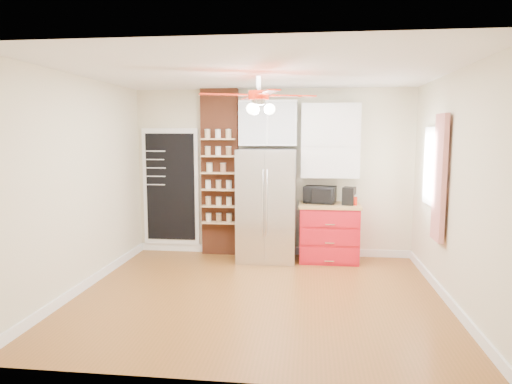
# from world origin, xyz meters

# --- Properties ---
(floor) EXTENTS (4.50, 4.50, 0.00)m
(floor) POSITION_xyz_m (0.00, 0.00, 0.00)
(floor) COLOR brown
(floor) RESTS_ON ground
(ceiling) EXTENTS (4.50, 4.50, 0.00)m
(ceiling) POSITION_xyz_m (0.00, 0.00, 2.70)
(ceiling) COLOR white
(ceiling) RESTS_ON wall_back
(wall_back) EXTENTS (4.50, 0.02, 2.70)m
(wall_back) POSITION_xyz_m (0.00, 2.00, 1.35)
(wall_back) COLOR beige
(wall_back) RESTS_ON floor
(wall_front) EXTENTS (4.50, 0.02, 2.70)m
(wall_front) POSITION_xyz_m (0.00, -2.00, 1.35)
(wall_front) COLOR beige
(wall_front) RESTS_ON floor
(wall_left) EXTENTS (0.02, 4.00, 2.70)m
(wall_left) POSITION_xyz_m (-2.25, 0.00, 1.35)
(wall_left) COLOR beige
(wall_left) RESTS_ON floor
(wall_right) EXTENTS (0.02, 4.00, 2.70)m
(wall_right) POSITION_xyz_m (2.25, 0.00, 1.35)
(wall_right) COLOR beige
(wall_right) RESTS_ON floor
(chalkboard) EXTENTS (0.95, 0.05, 1.95)m
(chalkboard) POSITION_xyz_m (-1.70, 1.96, 1.10)
(chalkboard) COLOR white
(chalkboard) RESTS_ON wall_back
(brick_pillar) EXTENTS (0.60, 0.16, 2.70)m
(brick_pillar) POSITION_xyz_m (-0.85, 1.92, 1.35)
(brick_pillar) COLOR brown
(brick_pillar) RESTS_ON floor
(fridge) EXTENTS (0.90, 0.70, 1.75)m
(fridge) POSITION_xyz_m (-0.05, 1.63, 0.88)
(fridge) COLOR silver
(fridge) RESTS_ON floor
(upper_glass_cabinet) EXTENTS (0.90, 0.35, 0.70)m
(upper_glass_cabinet) POSITION_xyz_m (-0.05, 1.82, 2.15)
(upper_glass_cabinet) COLOR white
(upper_glass_cabinet) RESTS_ON wall_back
(red_cabinet) EXTENTS (0.94, 0.64, 0.90)m
(red_cabinet) POSITION_xyz_m (0.92, 1.68, 0.45)
(red_cabinet) COLOR red
(red_cabinet) RESTS_ON floor
(upper_shelf_unit) EXTENTS (0.90, 0.30, 1.15)m
(upper_shelf_unit) POSITION_xyz_m (0.92, 1.85, 1.88)
(upper_shelf_unit) COLOR white
(upper_shelf_unit) RESTS_ON wall_back
(window) EXTENTS (0.04, 0.75, 1.05)m
(window) POSITION_xyz_m (2.23, 0.90, 1.55)
(window) COLOR white
(window) RESTS_ON wall_right
(curtain) EXTENTS (0.06, 0.40, 1.55)m
(curtain) POSITION_xyz_m (2.18, 0.35, 1.45)
(curtain) COLOR red
(curtain) RESTS_ON wall_right
(ceiling_fan) EXTENTS (1.40, 1.40, 0.44)m
(ceiling_fan) POSITION_xyz_m (0.00, 0.00, 2.42)
(ceiling_fan) COLOR silver
(ceiling_fan) RESTS_ON ceiling
(toaster_oven) EXTENTS (0.53, 0.41, 0.27)m
(toaster_oven) POSITION_xyz_m (0.77, 1.77, 1.03)
(toaster_oven) COLOR black
(toaster_oven) RESTS_ON red_cabinet
(coffee_maker) EXTENTS (0.23, 0.26, 0.27)m
(coffee_maker) POSITION_xyz_m (1.21, 1.65, 1.04)
(coffee_maker) COLOR black
(coffee_maker) RESTS_ON red_cabinet
(canister_left) EXTENTS (0.12, 0.12, 0.14)m
(canister_left) POSITION_xyz_m (1.29, 1.61, 0.97)
(canister_left) COLOR red
(canister_left) RESTS_ON red_cabinet
(canister_right) EXTENTS (0.12, 0.12, 0.14)m
(canister_right) POSITION_xyz_m (1.29, 1.69, 0.97)
(canister_right) COLOR red
(canister_right) RESTS_ON red_cabinet
(pantry_jar_oats) EXTENTS (0.12, 0.12, 0.14)m
(pantry_jar_oats) POSITION_xyz_m (-0.99, 1.78, 1.44)
(pantry_jar_oats) COLOR beige
(pantry_jar_oats) RESTS_ON brick_pillar
(pantry_jar_beans) EXTENTS (0.12, 0.12, 0.14)m
(pantry_jar_beans) POSITION_xyz_m (-0.77, 1.78, 1.44)
(pantry_jar_beans) COLOR #98684D
(pantry_jar_beans) RESTS_ON brick_pillar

